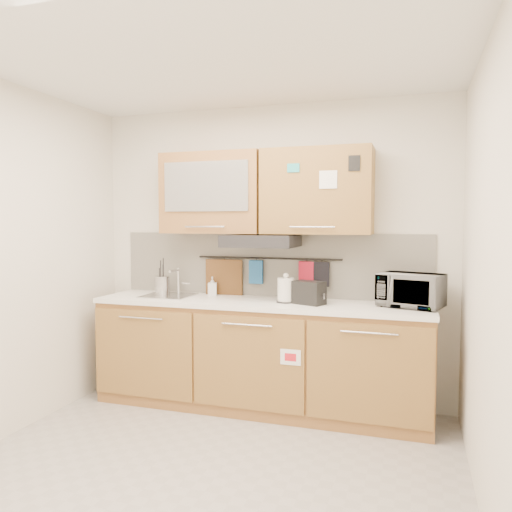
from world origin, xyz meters
The scene contains 20 objects.
floor centered at (0.00, 0.00, 0.00)m, with size 3.20×3.20×0.00m, color #9E9993.
ceiling centered at (0.00, 0.00, 2.60)m, with size 3.20×3.20×0.00m, color white.
wall_back centered at (0.00, 1.50, 1.30)m, with size 3.20×3.20×0.00m, color silver.
wall_right centered at (1.60, 0.00, 1.30)m, with size 3.00×3.00×0.00m, color silver.
base_cabinet centered at (0.00, 1.19, 0.41)m, with size 2.80×0.64×0.88m.
countertop centered at (0.00, 1.19, 0.90)m, with size 2.82×0.62×0.04m, color white.
backsplash centered at (0.00, 1.49, 1.20)m, with size 2.80×0.02×0.56m, color silver.
upper_cabinets centered at (0.00, 1.32, 1.83)m, with size 1.82×0.37×0.70m.
range_hood centered at (0.00, 1.25, 1.42)m, with size 0.60×0.46×0.10m, color black.
sink centered at (-0.85, 1.21, 0.92)m, with size 0.42×0.40×0.26m.
utensil_rail centered at (0.00, 1.45, 1.26)m, with size 0.02×0.02×1.30m, color black.
utensil_crock centered at (-0.96, 1.29, 1.01)m, with size 0.15×0.15×0.33m.
kettle centered at (0.24, 1.18, 1.02)m, with size 0.18×0.16×0.24m.
toaster centered at (0.43, 1.15, 1.01)m, with size 0.28×0.23×0.19m.
microwave centered at (1.21, 1.26, 1.05)m, with size 0.47×0.32×0.26m, color #999999.
soap_bottle centered at (-0.49, 1.36, 1.00)m, with size 0.08×0.08×0.17m, color #999999.
cutting_board centered at (-0.41, 1.44, 1.03)m, with size 0.34×0.03×0.42m, color brown.
oven_mitt centered at (-0.10, 1.44, 1.14)m, with size 0.12×0.03×0.21m, color #205895.
dark_pouch centered at (0.48, 1.44, 1.13)m, with size 0.13×0.04×0.21m, color black.
pot_holder centered at (0.35, 1.44, 1.15)m, with size 0.14×0.02×0.18m, color red.
Camera 1 is at (1.23, -2.76, 1.58)m, focal length 35.00 mm.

